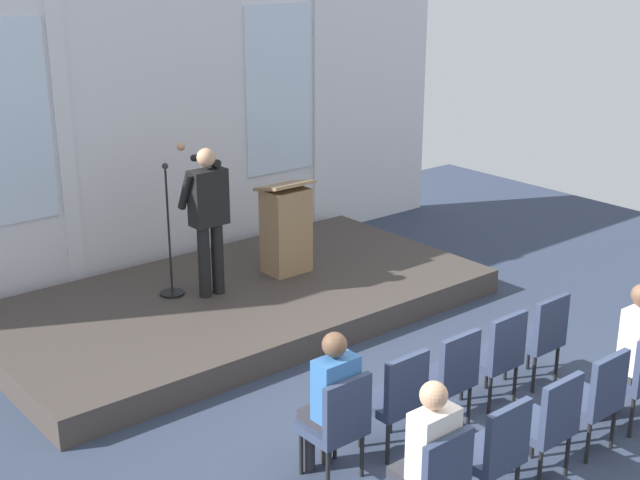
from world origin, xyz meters
TOP-DOWN VIEW (x-y plane):
  - ground_plane at (0.00, 0.00)m, footprint 14.84×14.84m
  - rear_partition at (0.02, 5.70)m, footprint 9.61×0.14m
  - stage_platform at (0.00, 3.91)m, footprint 5.74×2.99m
  - speaker at (-0.31, 4.01)m, footprint 0.51×0.69m
  - mic_stand at (-0.67, 4.29)m, footprint 0.28×0.28m
  - lectern at (0.81, 4.06)m, footprint 0.60×0.48m
  - chair_r0_c0 at (-1.29, 0.61)m, footprint 0.46×0.44m
  - audience_r0_c0 at (-1.29, 0.70)m, footprint 0.36×0.39m
  - chair_r0_c1 at (-0.65, 0.61)m, footprint 0.46×0.44m
  - chair_r0_c2 at (0.00, 0.61)m, footprint 0.46×0.44m
  - chair_r0_c3 at (0.65, 0.61)m, footprint 0.46×0.44m
  - chair_r0_c4 at (1.29, 0.61)m, footprint 0.46×0.44m
  - audience_r1_c0 at (-1.29, -0.36)m, footprint 0.36×0.39m
  - chair_r1_c1 at (-0.65, -0.44)m, footprint 0.46×0.44m
  - chair_r1_c2 at (0.00, -0.44)m, footprint 0.46×0.44m
  - chair_r1_c3 at (0.65, -0.44)m, footprint 0.46×0.44m
  - chair_r1_c4 at (1.29, -0.44)m, footprint 0.46×0.44m
  - audience_r1_c4 at (1.29, -0.36)m, footprint 0.36×0.39m

SIDE VIEW (x-z plane):
  - ground_plane at x=0.00m, z-range 0.00..0.00m
  - stage_platform at x=0.00m, z-range 0.00..0.30m
  - chair_r0_c0 at x=-1.29m, z-range 0.06..1.00m
  - chair_r0_c1 at x=-0.65m, z-range 0.06..1.00m
  - chair_r0_c2 at x=0.00m, z-range 0.06..1.00m
  - chair_r0_c3 at x=0.65m, z-range 0.06..1.00m
  - chair_r0_c4 at x=1.29m, z-range 0.06..1.00m
  - chair_r1_c1 at x=-0.65m, z-range 0.06..1.00m
  - chair_r1_c2 at x=0.00m, z-range 0.06..1.00m
  - chair_r1_c3 at x=0.65m, z-range 0.06..1.00m
  - chair_r1_c4 at x=1.29m, z-range 0.06..1.00m
  - mic_stand at x=-0.67m, z-range -0.15..1.41m
  - audience_r0_c0 at x=-1.29m, z-range 0.07..1.36m
  - audience_r1_c0 at x=-1.29m, z-range 0.07..1.36m
  - audience_r1_c4 at x=1.29m, z-range 0.07..1.43m
  - lectern at x=0.81m, z-range 0.27..1.43m
  - speaker at x=-0.31m, z-range 0.44..2.16m
  - rear_partition at x=0.02m, z-range 0.00..4.37m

